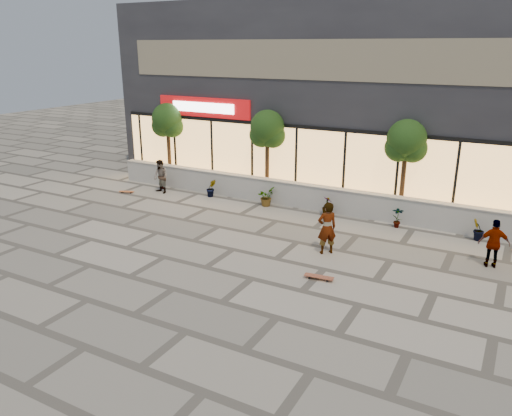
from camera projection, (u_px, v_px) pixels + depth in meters
The scene contains 17 objects.
ground at pixel (252, 279), 14.74m from camera, with size 80.00×80.00×0.00m, color #A49D8E.
planter_wall at pixel (335, 200), 20.41m from camera, with size 22.00×0.42×1.04m.
retail_building at pixel (378, 96), 23.83m from camera, with size 24.00×9.17×8.50m.
shrub_a at pixel (162, 180), 23.87m from camera, with size 0.43×0.29×0.81m, color #1D3D13.
shrub_b at pixel (211, 188), 22.59m from camera, with size 0.45×0.36×0.81m, color #1D3D13.
shrub_c at pixel (266, 197), 21.31m from camera, with size 0.73×0.63×0.81m, color #1D3D13.
shrub_d at pixel (328, 206), 20.03m from camera, with size 0.45×0.45×0.81m, color #1D3D13.
shrub_e at pixel (398, 217), 18.76m from camera, with size 0.43×0.29×0.81m, color #1D3D13.
shrub_f at pixel (478, 230), 17.48m from camera, with size 0.45×0.36×0.81m, color #1D3D13.
tree_west at pixel (167, 122), 24.33m from camera, with size 1.60×1.50×3.92m.
tree_midwest at pixel (267, 131), 21.82m from camera, with size 1.60×1.50×3.92m.
tree_mideast at pixel (406, 143), 19.09m from camera, with size 1.60×1.50×3.92m.
skater_center at pixel (327, 228), 16.28m from camera, with size 0.65×0.42×1.77m, color white.
skater_left at pixel (161, 177), 23.05m from camera, with size 0.76×0.59×1.56m, color tan.
skater_right_near at pixel (494, 244), 15.29m from camera, with size 0.91×0.38×1.55m, color white.
skateboard_center at pixel (319, 277), 14.66m from camera, with size 0.89×0.32×0.11m.
skateboard_left at pixel (127, 192), 23.25m from camera, with size 0.72×0.41×0.08m.
Camera 1 is at (6.52, -11.65, 6.57)m, focal length 35.00 mm.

